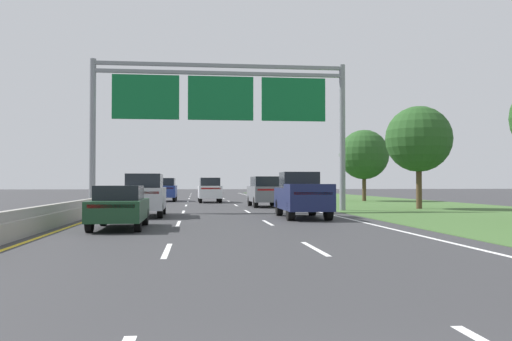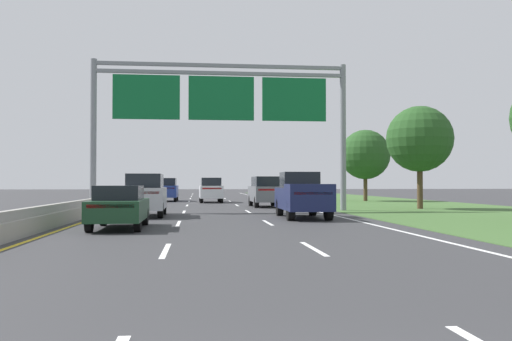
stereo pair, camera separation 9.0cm
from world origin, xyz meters
TOP-DOWN VIEW (x-y plane):
  - ground_plane at (0.00, 35.00)m, footprint 220.00×220.00m
  - lane_striping at (0.00, 34.54)m, footprint 11.96×106.00m
  - grass_verge_right at (13.95, 35.00)m, footprint 14.00×110.00m
  - median_barrier_concrete at (-6.60, 35.00)m, footprint 0.60×110.00m
  - overhead_sign_gantry at (0.30, 28.83)m, footprint 15.06×0.42m
  - pickup_truck_navy at (3.90, 22.53)m, footprint 2.10×5.44m
  - car_darkgreen_left_lane_sedan at (-3.91, 17.18)m, footprint 1.87×4.42m
  - car_blue_left_lane_suv at (-3.87, 47.21)m, footprint 1.91×4.71m
  - car_grey_right_lane_suv at (3.63, 34.71)m, footprint 2.01×4.74m
  - car_white_centre_lane_suv at (0.05, 43.87)m, footprint 1.99×4.74m
  - car_silver_left_lane_suv at (-3.66, 24.44)m, footprint 1.97×4.73m
  - roadside_tree_mid at (13.08, 30.37)m, footprint 4.23×4.23m
  - roadside_tree_far at (14.28, 45.56)m, footprint 4.57×4.57m

SIDE VIEW (x-z plane):
  - ground_plane at x=0.00m, z-range 0.00..0.00m
  - lane_striping at x=0.00m, z-range 0.00..0.01m
  - grass_verge_right at x=13.95m, z-range 0.00..0.02m
  - median_barrier_concrete at x=-6.60m, z-range -0.07..0.78m
  - car_darkgreen_left_lane_sedan at x=-3.91m, z-range 0.03..1.60m
  - pickup_truck_navy at x=3.90m, z-range -0.03..2.17m
  - car_blue_left_lane_suv at x=-3.87m, z-range 0.04..2.15m
  - car_grey_right_lane_suv at x=3.63m, z-range 0.04..2.15m
  - car_white_centre_lane_suv at x=0.05m, z-range 0.04..2.15m
  - car_silver_left_lane_suv at x=-3.66m, z-range 0.04..2.15m
  - roadside_tree_far at x=14.28m, z-range 0.99..7.57m
  - roadside_tree_mid at x=13.08m, z-range 1.17..7.78m
  - overhead_sign_gantry at x=0.30m, z-range 1.86..10.69m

